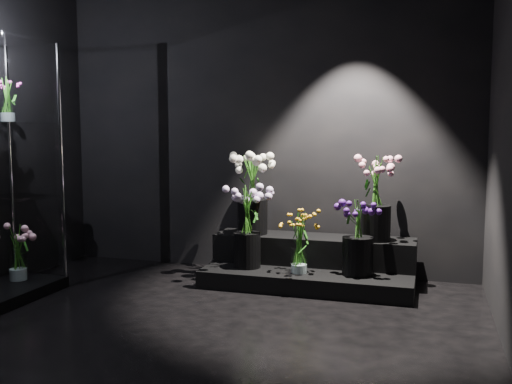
% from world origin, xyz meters
% --- Properties ---
extents(floor, '(4.00, 4.00, 0.00)m').
position_xyz_m(floor, '(0.00, 0.00, 0.00)').
color(floor, black).
rests_on(floor, ground).
extents(wall_back, '(4.00, 0.00, 4.00)m').
position_xyz_m(wall_back, '(0.00, 2.00, 1.40)').
color(wall_back, black).
rests_on(wall_back, floor).
extents(display_riser, '(1.79, 0.80, 0.40)m').
position_xyz_m(display_riser, '(0.55, 1.64, 0.17)').
color(display_riser, black).
rests_on(display_riser, floor).
extents(bouquet_orange_bells, '(0.30, 0.30, 0.53)m').
position_xyz_m(bouquet_orange_bells, '(0.51, 1.36, 0.42)').
color(bouquet_orange_bells, white).
rests_on(bouquet_orange_bells, display_riser).
extents(bouquet_lilac, '(0.43, 0.43, 0.71)m').
position_xyz_m(bouquet_lilac, '(0.03, 1.43, 0.56)').
color(bouquet_lilac, black).
rests_on(bouquet_lilac, display_riser).
extents(bouquet_purple, '(0.38, 0.38, 0.62)m').
position_xyz_m(bouquet_purple, '(0.98, 1.45, 0.49)').
color(bouquet_purple, black).
rests_on(bouquet_purple, display_riser).
extents(bouquet_cream_roses, '(0.46, 0.46, 0.74)m').
position_xyz_m(bouquet_cream_roses, '(-0.01, 1.71, 0.82)').
color(bouquet_cream_roses, black).
rests_on(bouquet_cream_roses, display_riser).
extents(bouquet_pink_roses, '(0.38, 0.38, 0.72)m').
position_xyz_m(bouquet_pink_roses, '(1.10, 1.71, 0.79)').
color(bouquet_pink_roses, black).
rests_on(bouquet_pink_roses, display_riser).
extents(bouquet_case_magenta, '(0.22, 0.22, 0.36)m').
position_xyz_m(bouquet_case_magenta, '(-1.73, 0.61, 1.59)').
color(bouquet_case_magenta, white).
rests_on(bouquet_case_magenta, display_case).
extents(bouquet_case_base_pink, '(0.30, 0.30, 0.46)m').
position_xyz_m(bouquet_case_base_pink, '(-1.73, 0.65, 0.34)').
color(bouquet_case_base_pink, white).
rests_on(bouquet_case_base_pink, display_case).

